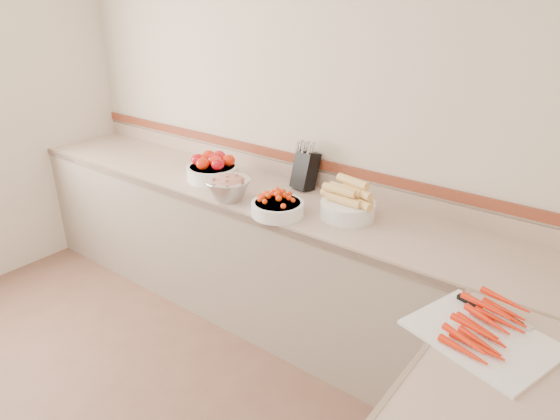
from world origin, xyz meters
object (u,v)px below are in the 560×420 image
Objects in this scene: cherry_tomato_bowl at (278,206)px; rhubarb_bowl at (228,187)px; corn_bowl at (348,204)px; cutting_board at (484,331)px; knife_block at (305,169)px; tomato_bowl at (213,168)px.

cherry_tomato_bowl is 1.08× the size of rhubarb_bowl.
corn_bowl reaches higher than cutting_board.
rhubarb_bowl is 1.68m from cutting_board.
cutting_board is (1.26, -0.39, -0.03)m from cherry_tomato_bowl.
rhubarb_bowl reaches higher than cutting_board.
knife_block is at bearing 149.10° from cutting_board.
cutting_board is at bearing -17.33° from cherry_tomato_bowl.
cherry_tomato_bowl is 0.87× the size of corn_bowl.
cherry_tomato_bowl is 0.38m from rhubarb_bowl.
corn_bowl is (0.44, -0.21, -0.05)m from knife_block.
corn_bowl reaches higher than rhubarb_bowl.
tomato_bowl is 0.73m from cherry_tomato_bowl.
cherry_tomato_bowl is at bearing -15.58° from tomato_bowl.
tomato_bowl reaches higher than rhubarb_bowl.
cherry_tomato_bowl reaches higher than rhubarb_bowl.
tomato_bowl is 1.25× the size of rhubarb_bowl.
cherry_tomato_bowl is at bearing 162.67° from cutting_board.
corn_bowl is 1.12m from cutting_board.
rhubarb_bowl is at bearing 166.55° from cutting_board.
cutting_board is at bearing -33.01° from corn_bowl.
knife_block reaches higher than tomato_bowl.
rhubarb_bowl is at bearing -31.21° from tomato_bowl.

